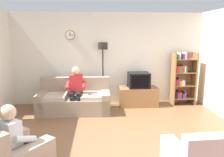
% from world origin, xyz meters
% --- Properties ---
extents(ground_plane, '(12.00, 12.00, 0.00)m').
position_xyz_m(ground_plane, '(0.00, 0.00, 0.00)').
color(ground_plane, brown).
extents(back_wall_assembly, '(6.20, 0.17, 2.70)m').
position_xyz_m(back_wall_assembly, '(-0.00, 2.66, 1.35)').
color(back_wall_assembly, silver).
rests_on(back_wall_assembly, ground_plane).
extents(couch, '(1.91, 0.90, 0.90)m').
position_xyz_m(couch, '(-0.95, 1.82, 0.31)').
color(couch, gray).
rests_on(couch, ground_plane).
extents(tv_stand, '(1.10, 0.56, 0.55)m').
position_xyz_m(tv_stand, '(0.87, 2.25, 0.27)').
color(tv_stand, olive).
rests_on(tv_stand, ground_plane).
extents(tv, '(0.60, 0.49, 0.44)m').
position_xyz_m(tv, '(0.87, 2.23, 0.77)').
color(tv, black).
rests_on(tv, tv_stand).
extents(bookshelf, '(0.68, 0.36, 1.57)m').
position_xyz_m(bookshelf, '(2.18, 2.32, 0.82)').
color(bookshelf, olive).
rests_on(bookshelf, ground_plane).
extents(floor_lamp, '(0.28, 0.28, 1.85)m').
position_xyz_m(floor_lamp, '(-0.17, 2.35, 1.45)').
color(floor_lamp, black).
rests_on(floor_lamp, ground_plane).
extents(person_on_couch, '(0.51, 0.54, 1.24)m').
position_xyz_m(person_on_couch, '(-0.89, 1.71, 0.70)').
color(person_on_couch, red).
rests_on(person_on_couch, ground_plane).
extents(person_in_left_armchair, '(0.62, 0.64, 1.12)m').
position_xyz_m(person_in_left_armchair, '(-1.49, -0.95, 0.60)').
color(person_in_left_armchair, silver).
rests_on(person_in_left_armchair, ground_plane).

